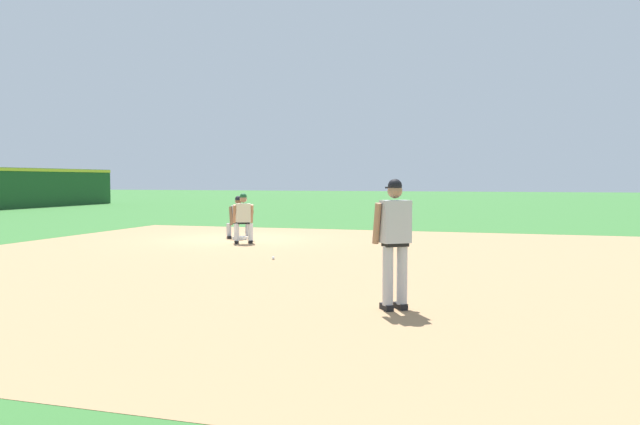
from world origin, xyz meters
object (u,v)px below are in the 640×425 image
(first_base_bag, at_px, (240,238))
(pitcher, at_px, (395,236))
(first_baseman, at_px, (239,215))
(baserunner, at_px, (243,216))
(baseball, at_px, (273,258))

(first_base_bag, xyz_separation_m, pitcher, (-8.96, -6.41, 1.01))
(first_baseman, bearing_deg, first_base_bag, -150.40)
(first_baseman, height_order, baserunner, baserunner)
(first_base_bag, height_order, baseball, first_base_bag)
(first_base_bag, relative_size, baseball, 5.14)
(first_baseman, xyz_separation_m, baserunner, (-1.37, -0.74, 0.06))
(baserunner, bearing_deg, first_base_bag, 28.29)
(baseball, distance_m, baserunner, 3.88)
(baseball, relative_size, pitcher, 0.04)
(pitcher, distance_m, first_baseman, 11.26)
(first_base_bag, bearing_deg, baseball, -147.35)
(first_base_bag, height_order, baserunner, baserunner)
(baseball, bearing_deg, first_baseman, 32.52)
(baseball, height_order, first_baseman, first_baseman)
(first_baseman, bearing_deg, baserunner, -151.51)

